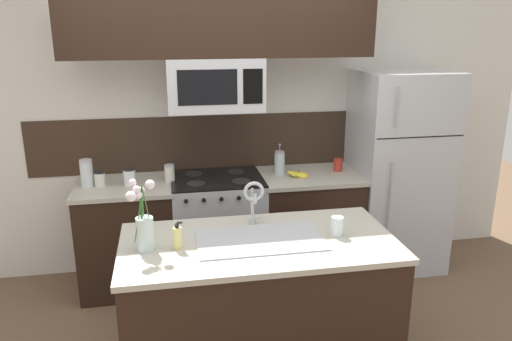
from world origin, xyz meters
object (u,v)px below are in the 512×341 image
at_px(refrigerator, 397,171).
at_px(storage_jar_tall, 87,173).
at_px(storage_jar_medium, 100,179).
at_px(drinking_glass, 337,226).
at_px(french_press, 279,163).
at_px(stove_range, 218,229).
at_px(microwave, 215,84).
at_px(storage_jar_squat, 170,173).
at_px(storage_jar_short, 129,177).
at_px(sink_faucet, 254,197).
at_px(flower_vase, 144,226).
at_px(banana_bunch, 298,174).
at_px(coffee_tin, 338,165).
at_px(dish_soap_bottle, 177,238).

height_order(refrigerator, storage_jar_tall, refrigerator).
distance_m(storage_jar_tall, storage_jar_medium, 0.11).
bearing_deg(drinking_glass, french_press, 92.37).
distance_m(stove_range, microwave, 1.24).
xyz_separation_m(storage_jar_squat, french_press, (0.94, 0.06, 0.03)).
bearing_deg(storage_jar_short, storage_jar_tall, 174.99).
distance_m(sink_faucet, drinking_glass, 0.55).
height_order(microwave, storage_jar_short, microwave).
xyz_separation_m(storage_jar_tall, storage_jar_squat, (0.65, 0.00, -0.04)).
height_order(refrigerator, flower_vase, refrigerator).
bearing_deg(flower_vase, stove_range, 66.46).
distance_m(microwave, banana_bunch, 1.03).
bearing_deg(microwave, french_press, 8.39).
relative_size(refrigerator, coffee_tin, 16.14).
xyz_separation_m(storage_jar_short, storage_jar_squat, (0.32, 0.03, 0.00)).
bearing_deg(storage_jar_medium, french_press, 2.96).
bearing_deg(refrigerator, microwave, -178.55).
distance_m(refrigerator, dish_soap_bottle, 2.37).
relative_size(microwave, storage_jar_squat, 5.16).
bearing_deg(storage_jar_squat, stove_range, -0.74).
height_order(sink_faucet, flower_vase, flower_vase).
xyz_separation_m(storage_jar_squat, banana_bunch, (1.07, -0.06, -0.05)).
relative_size(microwave, storage_jar_short, 5.34).
bearing_deg(coffee_tin, sink_faucet, -131.25).
relative_size(storage_jar_medium, drinking_glass, 1.02).
relative_size(storage_jar_squat, flower_vase, 0.34).
bearing_deg(refrigerator, sink_faucet, -144.87).
height_order(storage_jar_medium, french_press, french_press).
bearing_deg(storage_jar_medium, coffee_tin, 1.90).
xyz_separation_m(storage_jar_medium, sink_faucet, (1.06, -1.02, 0.14)).
distance_m(refrigerator, flower_vase, 2.53).
bearing_deg(storage_jar_squat, french_press, 3.37).
bearing_deg(coffee_tin, french_press, 178.91).
xyz_separation_m(stove_range, microwave, (0.00, -0.02, 1.24)).
relative_size(stove_range, coffee_tin, 8.45).
distance_m(storage_jar_tall, storage_jar_squat, 0.65).
xyz_separation_m(storage_jar_short, coffee_tin, (1.78, 0.07, -0.01)).
height_order(microwave, sink_faucet, microwave).
bearing_deg(stove_range, refrigerator, 0.71).
distance_m(microwave, storage_jar_short, 1.01).
relative_size(storage_jar_squat, sink_faucet, 0.47).
bearing_deg(storage_jar_tall, sink_faucet, -41.80).
bearing_deg(stove_range, storage_jar_short, -177.99).
xyz_separation_m(storage_jar_medium, flower_vase, (0.38, -1.25, 0.09)).
xyz_separation_m(refrigerator, storage_jar_squat, (-2.01, -0.02, 0.09)).
bearing_deg(sink_faucet, refrigerator, 35.13).
relative_size(refrigerator, drinking_glass, 14.66).
xyz_separation_m(storage_jar_medium, coffee_tin, (2.01, 0.07, -0.01)).
distance_m(storage_jar_squat, flower_vase, 1.28).
height_order(storage_jar_medium, storage_jar_squat, storage_jar_squat).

